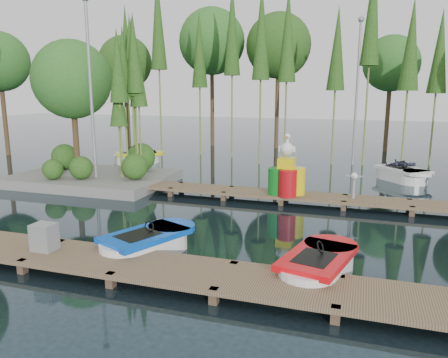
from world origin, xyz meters
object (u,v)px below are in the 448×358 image
(boat_red, at_px, (318,267))
(utility_cabinet, at_px, (44,237))
(boat_blue, at_px, (147,244))
(drum_cluster, at_px, (287,177))
(island, at_px, (86,105))
(boat_yellow_far, at_px, (137,158))
(yellow_barrel, at_px, (296,181))

(boat_red, xyz_separation_m, utility_cabinet, (-5.89, -1.06, 0.36))
(boat_blue, distance_m, utility_cabinet, 2.27)
(boat_red, height_order, drum_cluster, drum_cluster)
(drum_cluster, bearing_deg, island, 173.60)
(boat_blue, distance_m, boat_red, 3.98)
(boat_yellow_far, distance_m, yellow_barrel, 10.79)
(boat_yellow_far, distance_m, drum_cluster, 10.63)
(utility_cabinet, height_order, yellow_barrel, yellow_barrel)
(island, relative_size, boat_yellow_far, 2.35)
(boat_yellow_far, xyz_separation_m, yellow_barrel, (9.21, -5.60, 0.48))
(drum_cluster, bearing_deg, boat_blue, -111.94)
(island, distance_m, boat_blue, 9.49)
(drum_cluster, bearing_deg, yellow_barrel, 27.85)
(boat_yellow_far, xyz_separation_m, utility_cabinet, (4.71, -12.60, 0.32))
(boat_blue, bearing_deg, boat_yellow_far, 143.85)
(yellow_barrel, xyz_separation_m, drum_cluster, (-0.29, -0.16, 0.15))
(island, height_order, boat_blue, island)
(yellow_barrel, bearing_deg, utility_cabinet, -122.69)
(boat_blue, relative_size, drum_cluster, 1.35)
(boat_red, distance_m, utility_cabinet, 6.00)
(island, relative_size, boat_blue, 2.41)
(island, relative_size, utility_cabinet, 11.14)
(island, height_order, boat_yellow_far, island)
(boat_yellow_far, bearing_deg, boat_red, -60.45)
(boat_red, relative_size, yellow_barrel, 2.99)
(island, bearing_deg, boat_red, -33.62)
(boat_red, relative_size, drum_cluster, 1.31)
(boat_blue, xyz_separation_m, yellow_barrel, (2.58, 5.83, 0.51))
(boat_blue, bearing_deg, yellow_barrel, 89.86)
(boat_blue, height_order, boat_red, boat_blue)
(boat_red, distance_m, drum_cluster, 6.07)
(island, height_order, drum_cluster, island)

